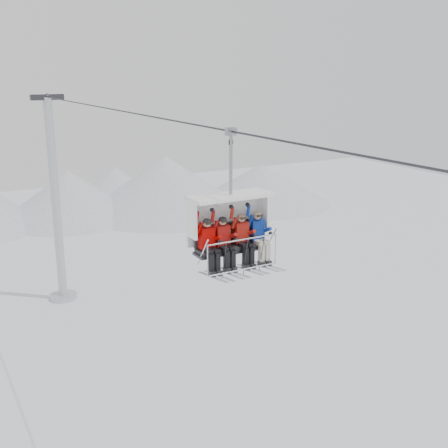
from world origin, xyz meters
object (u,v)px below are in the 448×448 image
chairlift_carrier (228,221)px  skier_far_right (259,235)px  skier_center_right (243,237)px  lift_tower_right (57,216)px  skier_center_left (224,241)px  skier_far_left (209,243)px

chairlift_carrier → skier_far_right: chairlift_carrier is taller
skier_center_right → chairlift_carrier: bearing=135.5°
chairlift_carrier → skier_center_right: size_ratio=2.36×
lift_tower_right → skier_far_right: 23.01m
skier_center_left → skier_far_right: 1.18m
skier_center_left → lift_tower_right: bearing=89.2°
skier_far_left → skier_far_right: (1.68, 0.00, 0.00)m
chairlift_carrier → skier_far_left: chairlift_carrier is taller
skier_center_right → skier_center_left: bearing=-179.9°
lift_tower_right → skier_center_left: (-0.32, -22.57, 4.44)m
chairlift_carrier → skier_center_left: size_ratio=2.36×
skier_center_left → skier_center_right: bearing=0.1°
chairlift_carrier → skier_far_left: bearing=-159.7°
chairlift_carrier → skier_center_left: 0.65m
lift_tower_right → chairlift_carrier: bearing=-90.0°
skier_far_left → skier_center_right: size_ratio=1.00×
chairlift_carrier → skier_far_left: size_ratio=2.36×
lift_tower_right → skier_center_right: bearing=-89.2°
chairlift_carrier → skier_center_left: (-0.32, -0.31, -0.47)m
lift_tower_right → skier_center_left: size_ratio=7.99×
lift_tower_right → skier_far_left: size_ratio=7.99×
skier_far_left → skier_far_right: same height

